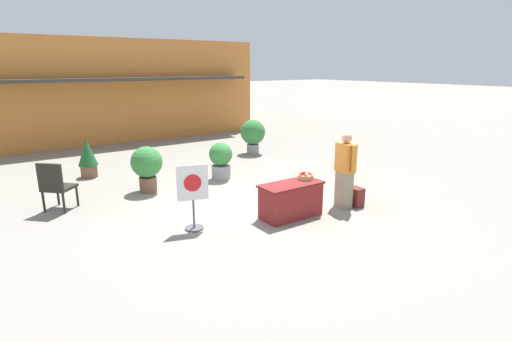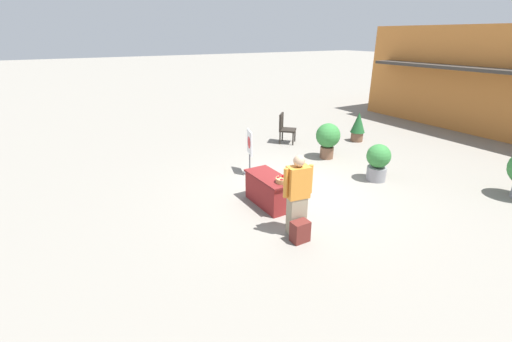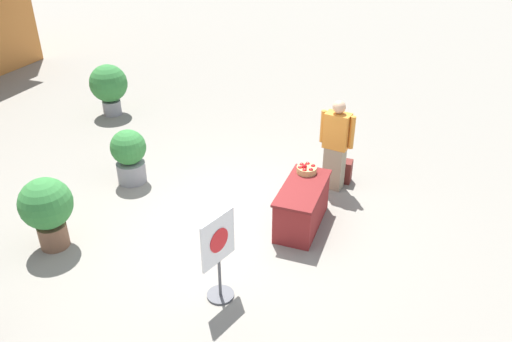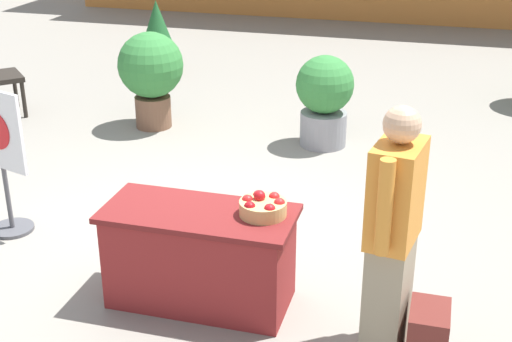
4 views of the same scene
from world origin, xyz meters
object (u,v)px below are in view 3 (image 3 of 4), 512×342
(display_table, at_px, (302,206))
(potted_plant_far_left, at_px, (109,85))
(potted_plant_near_right, at_px, (129,154))
(person_visitor, at_px, (336,145))
(poster_board, at_px, (219,255))
(potted_plant_far_right, at_px, (47,208))
(apple_basket, at_px, (306,169))
(backpack, at_px, (342,171))

(display_table, height_order, potted_plant_far_left, potted_plant_far_left)
(display_table, relative_size, potted_plant_far_left, 1.10)
(potted_plant_near_right, bearing_deg, person_visitor, -73.21)
(poster_board, relative_size, potted_plant_far_right, 1.11)
(display_table, distance_m, apple_basket, 0.61)
(poster_board, bearing_deg, potted_plant_far_right, -165.22)
(poster_board, bearing_deg, potted_plant_near_right, 158.71)
(potted_plant_far_left, distance_m, potted_plant_far_right, 5.06)
(backpack, relative_size, poster_board, 0.34)
(apple_basket, bearing_deg, potted_plant_far_right, 124.27)
(display_table, relative_size, backpack, 3.16)
(apple_basket, height_order, potted_plant_far_left, potted_plant_far_left)
(apple_basket, relative_size, potted_plant_far_left, 0.27)
(backpack, bearing_deg, potted_plant_far_left, 77.87)
(person_visitor, relative_size, potted_plant_far_right, 1.46)
(poster_board, relative_size, potted_plant_far_left, 1.04)
(apple_basket, distance_m, potted_plant_far_right, 3.94)
(potted_plant_far_left, xyz_separation_m, potted_plant_far_right, (-4.60, -2.11, -0.04))
(poster_board, distance_m, potted_plant_far_right, 2.76)
(apple_basket, bearing_deg, potted_plant_near_right, 93.02)
(potted_plant_far_right, bearing_deg, apple_basket, -55.73)
(backpack, relative_size, potted_plant_far_right, 0.37)
(display_table, distance_m, potted_plant_near_right, 3.29)
(potted_plant_far_left, bearing_deg, apple_basket, -114.00)
(potted_plant_far_left, bearing_deg, backpack, -102.13)
(display_table, bearing_deg, potted_plant_near_right, 85.34)
(backpack, distance_m, poster_board, 3.64)
(potted_plant_near_right, distance_m, potted_plant_far_left, 3.35)
(person_visitor, relative_size, potted_plant_near_right, 1.63)
(potted_plant_near_right, bearing_deg, poster_board, -128.84)
(apple_basket, distance_m, backpack, 1.34)
(backpack, distance_m, potted_plant_far_right, 4.98)
(potted_plant_far_left, height_order, potted_plant_far_right, potted_plant_far_left)
(person_visitor, bearing_deg, backpack, 167.69)
(potted_plant_near_right, xyz_separation_m, potted_plant_far_right, (-2.05, 0.05, 0.13))
(display_table, distance_m, backpack, 1.63)
(display_table, height_order, apple_basket, apple_basket)
(potted_plant_far_left, bearing_deg, poster_board, -134.24)
(potted_plant_far_left, bearing_deg, person_visitor, -104.92)
(potted_plant_far_right, bearing_deg, potted_plant_near_right, -1.31)
(person_visitor, xyz_separation_m, potted_plant_far_left, (1.50, 5.64, -0.12))
(backpack, xyz_separation_m, poster_board, (-3.50, 0.89, 0.47))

